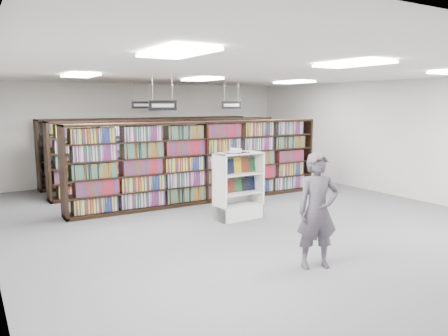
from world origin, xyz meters
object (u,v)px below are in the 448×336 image
endcap_display (237,196)px  shopper (318,211)px  bookshelf_row_near (203,162)px  open_book (236,151)px

endcap_display → shopper: 3.21m
bookshelf_row_near → open_book: (-0.22, -1.97, 0.47)m
bookshelf_row_near → shopper: size_ratio=3.87×
open_book → shopper: size_ratio=0.33×
bookshelf_row_near → endcap_display: bookshelf_row_near is taller
open_book → shopper: (-0.44, -3.04, -0.62)m
endcap_display → shopper: bearing=-103.4°
bookshelf_row_near → endcap_display: size_ratio=4.70×
shopper → endcap_display: bearing=101.0°
shopper → bookshelf_row_near: bearing=103.2°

